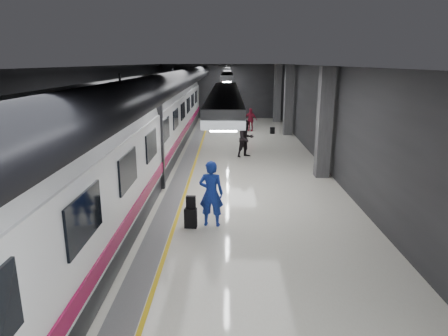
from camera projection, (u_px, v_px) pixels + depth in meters
ground at (211, 191)px, 14.95m from camera, size 40.00×40.00×0.00m
platform_hall at (204, 93)px, 14.96m from camera, size 10.02×40.02×4.51m
train at (121, 136)px, 14.44m from camera, size 3.05×38.00×4.05m
traveler_main at (211, 194)px, 11.55m from camera, size 0.77×0.55×1.96m
suitcase_main at (191, 218)px, 11.57m from camera, size 0.38×0.26×0.58m
shoulder_bag at (191, 202)px, 11.48m from camera, size 0.28×0.16×0.37m
traveler_far_a at (246, 139)px, 20.04m from camera, size 1.15×1.09×1.87m
traveler_far_b at (250, 120)px, 27.70m from camera, size 1.00×0.68×1.57m
suitcase_far at (272, 130)px, 26.73m from camera, size 0.32×0.23×0.44m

